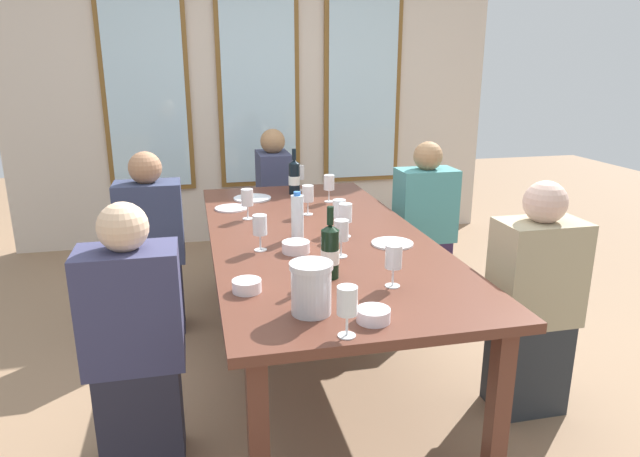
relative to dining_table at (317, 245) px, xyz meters
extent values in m
plane|color=#8C6C50|center=(0.00, 0.00, -0.68)|extent=(12.00, 12.00, 0.00)
cube|color=beige|center=(0.00, 2.39, 0.77)|extent=(4.29, 0.06, 2.90)
cube|color=brown|center=(-0.95, 2.34, 0.77)|extent=(0.72, 0.03, 1.88)
cube|color=silver|center=(-0.95, 2.33, 0.77)|extent=(0.64, 0.01, 1.80)
cube|color=brown|center=(0.00, 2.34, 0.77)|extent=(0.72, 0.03, 1.88)
cube|color=silver|center=(0.00, 2.33, 0.77)|extent=(0.64, 0.01, 1.80)
cube|color=brown|center=(0.95, 2.34, 0.77)|extent=(0.72, 0.03, 1.88)
cube|color=silver|center=(0.95, 2.33, 0.77)|extent=(0.64, 0.01, 1.80)
cube|color=brown|center=(0.00, 0.00, 0.04)|extent=(1.09, 2.41, 0.04)
cube|color=brown|center=(-0.45, -1.11, -0.33)|extent=(0.07, 0.07, 0.70)
cube|color=brown|center=(0.45, -1.11, -0.33)|extent=(0.07, 0.07, 0.70)
cube|color=brown|center=(-0.45, 1.11, -0.33)|extent=(0.07, 0.07, 0.70)
cube|color=brown|center=(0.45, 1.11, -0.33)|extent=(0.07, 0.07, 0.70)
cylinder|color=white|center=(-0.39, 0.62, 0.07)|extent=(0.20, 0.20, 0.01)
cylinder|color=white|center=(0.32, -0.26, 0.07)|extent=(0.21, 0.21, 0.01)
cylinder|color=white|center=(-0.24, 0.85, 0.07)|extent=(0.24, 0.24, 0.01)
cylinder|color=silver|center=(-0.23, -0.94, 0.15)|extent=(0.14, 0.14, 0.17)
cylinder|color=silver|center=(-0.23, -0.94, 0.24)|extent=(0.16, 0.16, 0.02)
cylinder|color=black|center=(-0.08, -0.62, 0.17)|extent=(0.08, 0.07, 0.21)
cone|color=black|center=(-0.08, -0.62, 0.28)|extent=(0.08, 0.07, 0.02)
cylinder|color=black|center=(-0.08, -0.62, 0.33)|extent=(0.03, 0.03, 0.08)
cylinder|color=white|center=(-0.08, -0.62, 0.16)|extent=(0.08, 0.08, 0.06)
cylinder|color=black|center=(0.05, 0.94, 0.17)|extent=(0.08, 0.07, 0.21)
cone|color=black|center=(0.05, 0.94, 0.28)|extent=(0.08, 0.07, 0.02)
cylinder|color=black|center=(0.05, 0.94, 0.33)|extent=(0.03, 0.03, 0.08)
cylinder|color=white|center=(0.05, 0.94, 0.16)|extent=(0.08, 0.08, 0.06)
cylinder|color=white|center=(-0.16, -0.27, 0.09)|extent=(0.13, 0.13, 0.05)
cylinder|color=white|center=(-0.43, -0.69, 0.09)|extent=(0.12, 0.12, 0.05)
cylinder|color=white|center=(-0.03, -1.05, 0.09)|extent=(0.12, 0.12, 0.05)
cylinder|color=white|center=(-0.11, -0.04, 0.17)|extent=(0.06, 0.06, 0.22)
cylinder|color=blue|center=(-0.11, -0.04, 0.29)|extent=(0.04, 0.04, 0.02)
cylinder|color=white|center=(-0.32, -0.20, 0.06)|extent=(0.06, 0.06, 0.00)
cylinder|color=white|center=(-0.32, -0.20, 0.10)|extent=(0.01, 0.01, 0.07)
cylinder|color=white|center=(-0.32, -0.20, 0.19)|extent=(0.07, 0.07, 0.09)
cylinder|color=white|center=(-0.32, 0.37, 0.06)|extent=(0.06, 0.06, 0.00)
cylinder|color=white|center=(-0.32, 0.37, 0.10)|extent=(0.01, 0.01, 0.07)
cylinder|color=white|center=(-0.32, 0.37, 0.19)|extent=(0.07, 0.07, 0.09)
cylinder|color=white|center=(0.03, -0.37, 0.06)|extent=(0.06, 0.06, 0.00)
cylinder|color=white|center=(0.03, -0.37, 0.10)|extent=(0.01, 0.01, 0.07)
cylinder|color=white|center=(0.03, -0.37, 0.19)|extent=(0.07, 0.07, 0.09)
cylinder|color=white|center=(0.12, 0.01, 0.06)|extent=(0.06, 0.06, 0.00)
cylinder|color=white|center=(0.12, 0.01, 0.10)|extent=(0.01, 0.01, 0.07)
cylinder|color=white|center=(0.12, 0.01, 0.19)|extent=(0.07, 0.07, 0.09)
cylinder|color=white|center=(0.03, 0.39, 0.06)|extent=(0.06, 0.06, 0.00)
cylinder|color=white|center=(0.03, 0.39, 0.10)|extent=(0.01, 0.01, 0.07)
cylinder|color=white|center=(0.03, 0.39, 0.19)|extent=(0.07, 0.07, 0.09)
cylinder|color=white|center=(0.14, -0.77, 0.06)|extent=(0.06, 0.06, 0.00)
cylinder|color=white|center=(0.14, -0.77, 0.10)|extent=(0.01, 0.01, 0.07)
cylinder|color=white|center=(0.14, -0.77, 0.19)|extent=(0.07, 0.07, 0.09)
cylinder|color=beige|center=(0.14, -0.77, 0.15)|extent=(0.06, 0.06, 0.02)
cylinder|color=white|center=(0.13, -0.08, 0.06)|extent=(0.06, 0.06, 0.00)
cylinder|color=white|center=(0.13, -0.08, 0.10)|extent=(0.01, 0.01, 0.07)
cylinder|color=white|center=(0.13, -0.08, 0.19)|extent=(0.07, 0.07, 0.09)
cylinder|color=maroon|center=(0.13, -0.08, 0.16)|extent=(0.06, 0.06, 0.03)
cylinder|color=white|center=(-0.15, -1.14, 0.06)|extent=(0.06, 0.06, 0.00)
cylinder|color=white|center=(-0.15, -1.14, 0.10)|extent=(0.01, 0.01, 0.07)
cylinder|color=white|center=(-0.15, -1.14, 0.19)|extent=(0.07, 0.07, 0.09)
cylinder|color=white|center=(0.11, 1.04, 0.06)|extent=(0.06, 0.06, 0.00)
cylinder|color=white|center=(0.11, 1.04, 0.10)|extent=(0.01, 0.01, 0.07)
cylinder|color=white|center=(0.11, 1.04, 0.19)|extent=(0.07, 0.07, 0.09)
cylinder|color=#590C19|center=(0.11, 1.04, 0.16)|extent=(0.06, 0.06, 0.03)
cylinder|color=white|center=(0.23, 0.67, 0.06)|extent=(0.06, 0.06, 0.00)
cylinder|color=white|center=(0.23, 0.67, 0.10)|extent=(0.01, 0.01, 0.07)
cylinder|color=white|center=(0.23, 0.67, 0.19)|extent=(0.07, 0.07, 0.09)
cube|color=#292838|center=(-0.88, -0.64, -0.45)|extent=(0.32, 0.24, 0.45)
cube|color=#3A3A5D|center=(-0.88, -0.64, 0.01)|extent=(0.38, 0.24, 0.48)
sphere|color=beige|center=(-0.88, -0.64, 0.34)|extent=(0.19, 0.19, 0.19)
cube|color=#292D31|center=(0.88, -0.64, -0.45)|extent=(0.32, 0.24, 0.45)
cube|color=tan|center=(0.88, -0.64, 0.01)|extent=(0.38, 0.24, 0.48)
sphere|color=beige|center=(0.88, -0.64, 0.34)|extent=(0.19, 0.19, 0.19)
cube|color=#252641|center=(-0.88, 0.61, -0.45)|extent=(0.32, 0.24, 0.45)
cube|color=#323A58|center=(-0.88, 0.61, 0.01)|extent=(0.38, 0.24, 0.48)
sphere|color=#A27151|center=(-0.88, 0.61, 0.34)|extent=(0.19, 0.19, 0.19)
cube|color=#312141|center=(0.88, 0.63, -0.45)|extent=(0.32, 0.24, 0.45)
cube|color=teal|center=(0.88, 0.63, 0.01)|extent=(0.38, 0.24, 0.48)
sphere|color=#9E7550|center=(0.88, 0.63, 0.34)|extent=(0.19, 0.19, 0.19)
cube|color=#34222D|center=(0.00, 1.55, -0.45)|extent=(0.24, 0.32, 0.45)
cube|color=#383C5A|center=(0.00, 1.55, 0.01)|extent=(0.24, 0.38, 0.48)
sphere|color=#9D714B|center=(0.00, 1.55, 0.34)|extent=(0.19, 0.19, 0.19)
camera|label=1|loc=(-0.61, -2.76, 0.93)|focal=31.82mm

